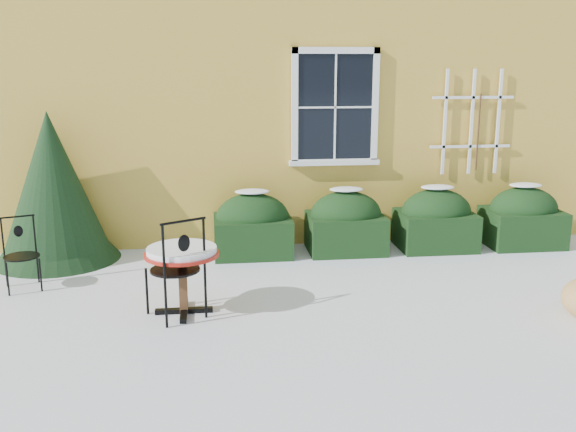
{
  "coord_description": "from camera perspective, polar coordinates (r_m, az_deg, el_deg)",
  "views": [
    {
      "loc": [
        -0.85,
        -5.95,
        2.56
      ],
      "look_at": [
        0.0,
        1.0,
        0.9
      ],
      "focal_mm": 40.0,
      "sensor_mm": 36.0,
      "label": 1
    }
  ],
  "objects": [
    {
      "name": "ground",
      "position": [
        6.53,
        1.08,
        -9.74
      ],
      "size": [
        80.0,
        80.0,
        0.0
      ],
      "primitive_type": "plane",
      "color": "white",
      "rests_on": "ground"
    },
    {
      "name": "house",
      "position": [
        12.99,
        -3.33,
        16.22
      ],
      "size": [
        12.4,
        8.4,
        6.4
      ],
      "color": "#F0BF45",
      "rests_on": "ground"
    },
    {
      "name": "hedge_row",
      "position": [
        9.12,
        9.15,
        -0.52
      ],
      "size": [
        4.95,
        0.8,
        0.91
      ],
      "color": "black",
      "rests_on": "ground"
    },
    {
      "name": "evergreen_shrub",
      "position": [
        9.0,
        -20.09,
        1.22
      ],
      "size": [
        1.64,
        1.64,
        1.98
      ],
      "rotation": [
        0.0,
        0.0,
        0.04
      ],
      "color": "black",
      "rests_on": "ground"
    },
    {
      "name": "bistro_table",
      "position": [
        6.74,
        -9.4,
        -3.75
      ],
      "size": [
        0.78,
        0.78,
        0.72
      ],
      "rotation": [
        0.0,
        0.0,
        0.19
      ],
      "color": "black",
      "rests_on": "ground"
    },
    {
      "name": "patio_chair_near",
      "position": [
        6.66,
        -9.84,
        -4.55
      ],
      "size": [
        0.65,
        0.65,
        1.07
      ],
      "rotation": [
        0.0,
        0.0,
        3.66
      ],
      "color": "black",
      "rests_on": "ground"
    },
    {
      "name": "patio_chair_far",
      "position": [
        8.07,
        -22.64,
        -3.09
      ],
      "size": [
        0.48,
        0.47,
        0.84
      ],
      "rotation": [
        0.0,
        0.0,
        0.33
      ],
      "color": "black",
      "rests_on": "ground"
    }
  ]
}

